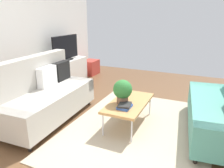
{
  "coord_description": "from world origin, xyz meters",
  "views": [
    {
      "loc": [
        -3.0,
        -0.95,
        1.78
      ],
      "look_at": [
        0.19,
        0.5,
        0.65
      ],
      "focal_mm": 34.51,
      "sensor_mm": 36.0,
      "label": 1
    }
  ],
  "objects_px": {
    "table_book_0": "(125,107)",
    "tv": "(66,48)",
    "tv_console": "(67,72)",
    "storage_trunk": "(90,67)",
    "couch_beige": "(44,95)",
    "vase_0": "(49,61)",
    "coffee_table": "(129,103)",
    "bottle_0": "(56,59)",
    "potted_plant": "(123,91)"
  },
  "relations": [
    {
      "from": "storage_trunk",
      "to": "bottle_0",
      "type": "relative_size",
      "value": 2.26
    },
    {
      "from": "coffee_table",
      "to": "storage_trunk",
      "type": "height_order",
      "value": "storage_trunk"
    },
    {
      "from": "table_book_0",
      "to": "bottle_0",
      "type": "xyz_separation_m",
      "value": [
        1.31,
        2.3,
        0.32
      ]
    },
    {
      "from": "tv_console",
      "to": "table_book_0",
      "type": "distance_m",
      "value": 2.91
    },
    {
      "from": "coffee_table",
      "to": "tv_console",
      "type": "height_order",
      "value": "tv_console"
    },
    {
      "from": "storage_trunk",
      "to": "vase_0",
      "type": "xyz_separation_m",
      "value": [
        -1.68,
        0.15,
        0.51
      ]
    },
    {
      "from": "tv",
      "to": "couch_beige",
      "type": "bearing_deg",
      "value": -155.02
    },
    {
      "from": "tv_console",
      "to": "potted_plant",
      "type": "bearing_deg",
      "value": -125.3
    },
    {
      "from": "couch_beige",
      "to": "bottle_0",
      "type": "bearing_deg",
      "value": -152.25
    },
    {
      "from": "table_book_0",
      "to": "vase_0",
      "type": "distance_m",
      "value": 2.67
    },
    {
      "from": "potted_plant",
      "to": "vase_0",
      "type": "xyz_separation_m",
      "value": [
        1.01,
        2.29,
        0.09
      ]
    },
    {
      "from": "coffee_table",
      "to": "potted_plant",
      "type": "bearing_deg",
      "value": 144.66
    },
    {
      "from": "couch_beige",
      "to": "coffee_table",
      "type": "xyz_separation_m",
      "value": [
        0.39,
        -1.42,
        -0.05
      ]
    },
    {
      "from": "tv_console",
      "to": "tv",
      "type": "relative_size",
      "value": 1.4
    },
    {
      "from": "couch_beige",
      "to": "table_book_0",
      "type": "xyz_separation_m",
      "value": [
        0.13,
        -1.45,
        -0.01
      ]
    },
    {
      "from": "coffee_table",
      "to": "vase_0",
      "type": "bearing_deg",
      "value": 69.11
    },
    {
      "from": "table_book_0",
      "to": "tv",
      "type": "bearing_deg",
      "value": 53.16
    },
    {
      "from": "potted_plant",
      "to": "table_book_0",
      "type": "xyz_separation_m",
      "value": [
        -0.15,
        -0.1,
        -0.2
      ]
    },
    {
      "from": "potted_plant",
      "to": "vase_0",
      "type": "distance_m",
      "value": 2.5
    },
    {
      "from": "couch_beige",
      "to": "tv_console",
      "type": "bearing_deg",
      "value": -157.31
    },
    {
      "from": "storage_trunk",
      "to": "coffee_table",
      "type": "bearing_deg",
      "value": -139.4
    },
    {
      "from": "tv_console",
      "to": "table_book_0",
      "type": "relative_size",
      "value": 5.83
    },
    {
      "from": "storage_trunk",
      "to": "bottle_0",
      "type": "bearing_deg",
      "value": 177.75
    },
    {
      "from": "tv_console",
      "to": "potted_plant",
      "type": "xyz_separation_m",
      "value": [
        -1.59,
        -2.24,
        0.32
      ]
    },
    {
      "from": "tv_console",
      "to": "storage_trunk",
      "type": "height_order",
      "value": "tv_console"
    },
    {
      "from": "couch_beige",
      "to": "storage_trunk",
      "type": "distance_m",
      "value": 3.08
    },
    {
      "from": "table_book_0",
      "to": "coffee_table",
      "type": "bearing_deg",
      "value": 5.38
    },
    {
      "from": "tv_console",
      "to": "storage_trunk",
      "type": "distance_m",
      "value": 1.11
    },
    {
      "from": "coffee_table",
      "to": "table_book_0",
      "type": "bearing_deg",
      "value": -174.62
    },
    {
      "from": "tv",
      "to": "potted_plant",
      "type": "height_order",
      "value": "tv"
    },
    {
      "from": "couch_beige",
      "to": "vase_0",
      "type": "distance_m",
      "value": 1.62
    },
    {
      "from": "vase_0",
      "to": "bottle_0",
      "type": "xyz_separation_m",
      "value": [
        0.15,
        -0.09,
        0.03
      ]
    },
    {
      "from": "tv",
      "to": "vase_0",
      "type": "xyz_separation_m",
      "value": [
        -0.58,
        0.07,
        -0.22
      ]
    },
    {
      "from": "potted_plant",
      "to": "table_book_0",
      "type": "bearing_deg",
      "value": -147.03
    },
    {
      "from": "table_book_0",
      "to": "vase_0",
      "type": "bearing_deg",
      "value": 64.17
    },
    {
      "from": "tv",
      "to": "bottle_0",
      "type": "distance_m",
      "value": 0.47
    },
    {
      "from": "vase_0",
      "to": "bottle_0",
      "type": "height_order",
      "value": "bottle_0"
    },
    {
      "from": "vase_0",
      "to": "bottle_0",
      "type": "relative_size",
      "value": 0.76
    },
    {
      "from": "storage_trunk",
      "to": "vase_0",
      "type": "relative_size",
      "value": 2.99
    },
    {
      "from": "storage_trunk",
      "to": "bottle_0",
      "type": "height_order",
      "value": "bottle_0"
    },
    {
      "from": "couch_beige",
      "to": "coffee_table",
      "type": "relative_size",
      "value": 1.76
    },
    {
      "from": "potted_plant",
      "to": "tv",
      "type": "bearing_deg",
      "value": 54.46
    },
    {
      "from": "bottle_0",
      "to": "potted_plant",
      "type": "bearing_deg",
      "value": -117.78
    },
    {
      "from": "couch_beige",
      "to": "storage_trunk",
      "type": "bearing_deg",
      "value": -167.88
    },
    {
      "from": "tv_console",
      "to": "vase_0",
      "type": "xyz_separation_m",
      "value": [
        -0.58,
        0.05,
        0.41
      ]
    },
    {
      "from": "tv_console",
      "to": "tv",
      "type": "distance_m",
      "value": 0.63
    },
    {
      "from": "tv",
      "to": "storage_trunk",
      "type": "relative_size",
      "value": 1.92
    },
    {
      "from": "storage_trunk",
      "to": "couch_beige",
      "type": "bearing_deg",
      "value": -165.09
    },
    {
      "from": "vase_0",
      "to": "tv_console",
      "type": "bearing_deg",
      "value": -4.93
    },
    {
      "from": "tv",
      "to": "vase_0",
      "type": "height_order",
      "value": "tv"
    }
  ]
}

